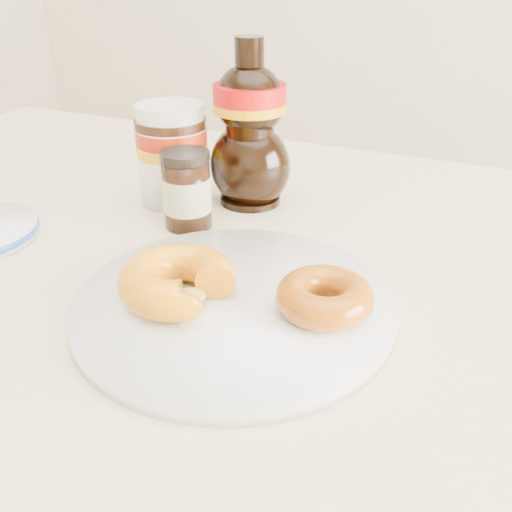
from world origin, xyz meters
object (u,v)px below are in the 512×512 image
at_px(donut_whole, 325,297).
at_px(dark_jar, 187,191).
at_px(donut_bitten, 177,280).
at_px(nutella_jar, 172,150).
at_px(plate, 234,304).
at_px(syrup_bottle, 250,125).
at_px(dining_table, 210,318).

height_order(donut_whole, dark_jar, dark_jar).
bearing_deg(donut_bitten, donut_whole, -9.42).
bearing_deg(nutella_jar, donut_whole, -35.41).
xyz_separation_m(donut_whole, dark_jar, (-0.22, 0.13, 0.02)).
xyz_separation_m(plate, donut_whole, (0.08, 0.01, 0.02)).
bearing_deg(donut_bitten, syrup_bottle, 76.93).
xyz_separation_m(syrup_bottle, dark_jar, (-0.04, -0.10, -0.06)).
distance_m(nutella_jar, dark_jar, 0.09).
height_order(dining_table, plate, plate).
bearing_deg(dining_table, nutella_jar, 133.47).
relative_size(plate, donut_whole, 3.45).
xyz_separation_m(dining_table, donut_bitten, (0.03, -0.11, 0.12)).
relative_size(donut_whole, syrup_bottle, 0.41).
xyz_separation_m(nutella_jar, syrup_bottle, (0.09, 0.04, 0.04)).
relative_size(donut_whole, nutella_jar, 0.67).
distance_m(nutella_jar, syrup_bottle, 0.11).
distance_m(dining_table, donut_bitten, 0.16).
xyz_separation_m(plate, donut_bitten, (-0.05, -0.02, 0.03)).
relative_size(donut_bitten, dark_jar, 1.14).
distance_m(dining_table, dark_jar, 0.16).
relative_size(donut_whole, dark_jar, 0.92).
relative_size(nutella_jar, dark_jar, 1.38).
bearing_deg(plate, syrup_bottle, 111.89).
distance_m(donut_bitten, donut_whole, 0.13).
relative_size(dining_table, dark_jar, 14.81).
xyz_separation_m(plate, dark_jar, (-0.14, 0.15, 0.04)).
bearing_deg(nutella_jar, syrup_bottle, 22.36).
bearing_deg(plate, donut_whole, 9.08).
height_order(donut_bitten, donut_whole, donut_bitten).
bearing_deg(plate, donut_bitten, -155.70).
xyz_separation_m(dining_table, dark_jar, (-0.06, 0.06, 0.13)).
xyz_separation_m(donut_bitten, donut_whole, (0.13, 0.03, -0.00)).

